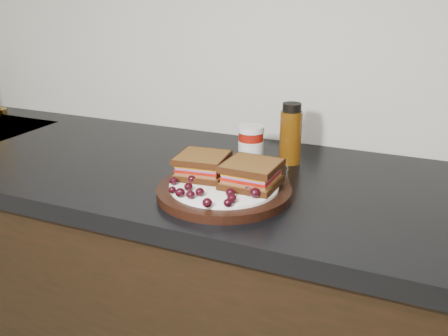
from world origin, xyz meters
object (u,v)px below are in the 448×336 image
Objects in this scene: plate at (224,191)px; sandwich_left at (202,165)px; condiment_jar at (251,145)px; oil_bottle at (291,133)px.

plate is 2.68× the size of sandwich_left.
plate is 2.99× the size of condiment_jar.
plate is 1.89× the size of oil_bottle.
sandwich_left is 0.19m from condiment_jar.
condiment_jar reaches higher than sandwich_left.
oil_bottle reaches higher than sandwich_left.
plate is 0.08m from sandwich_left.
condiment_jar is (0.04, 0.18, -0.00)m from sandwich_left.
oil_bottle reaches higher than condiment_jar.
sandwich_left is at bearing -102.73° from condiment_jar.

